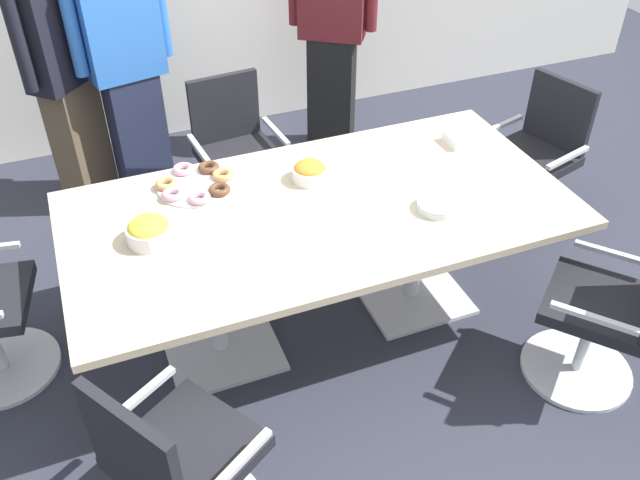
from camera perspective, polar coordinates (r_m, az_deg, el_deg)
ground_plane at (r=3.71m, az=0.00°, el=-6.76°), size 10.00×10.00×0.01m
conference_table at (r=3.30m, az=0.00°, el=1.03°), size 2.40×1.20×0.75m
office_chair_0 at (r=3.42m, az=23.00°, el=-5.90°), size 0.76×0.76×0.91m
office_chair_1 at (r=4.42m, az=17.53°, el=6.21°), size 0.67×0.67×0.91m
office_chair_2 at (r=4.26m, az=-6.97°, el=6.61°), size 0.59×0.59×0.91m
office_chair_4 at (r=2.68m, az=-11.79°, el=-18.43°), size 0.74×0.74×0.91m
person_standing_0 at (r=4.42m, az=-20.83°, el=13.24°), size 0.48×0.49×1.77m
person_standing_1 at (r=4.35m, az=-16.03°, el=14.24°), size 0.61×0.31×1.82m
person_standing_2 at (r=4.85m, az=1.04°, el=17.63°), size 0.55×0.43×1.76m
snack_bowl_chips_orange at (r=3.39m, az=-0.87°, el=5.79°), size 0.18×0.18×0.10m
snack_bowl_chips_yellow at (r=3.07m, az=-14.17°, el=0.77°), size 0.21×0.21×0.12m
donut_platter at (r=3.41m, az=-10.37°, el=4.70°), size 0.39×0.39×0.04m
plate_stack at (r=3.24m, az=9.88°, el=2.87°), size 0.20×0.20×0.04m
napkin_pile at (r=3.79m, az=11.71°, el=8.33°), size 0.14×0.14×0.06m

